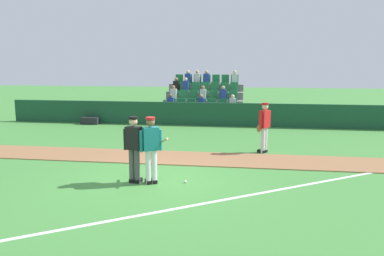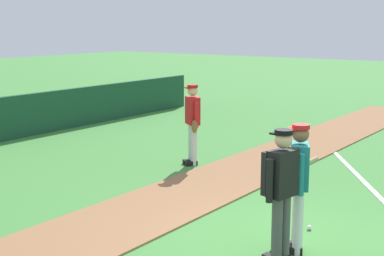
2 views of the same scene
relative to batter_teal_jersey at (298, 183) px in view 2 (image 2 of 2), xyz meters
The scene contains 7 objects.
ground_plane 1.02m from the batter_teal_jersey, 85.33° to the left, with size 80.00×80.00×0.00m, color #42843A.
infield_dirt_path 2.88m from the batter_teal_jersey, 89.47° to the left, with size 28.00×1.80×0.03m, color #936642.
foul_line_chalk 3.18m from the batter_teal_jersey, ahead, with size 12.00×0.10×0.01m, color white.
batter_teal_jersey is the anchor object (origin of this frame).
umpire_home_plate 0.46m from the batter_teal_jersey, behind, with size 0.58×0.36×1.76m.
runner_red_jersey 4.96m from the batter_teal_jersey, 52.36° to the left, with size 0.51×0.56×1.76m.
baseball 1.28m from the batter_teal_jersey, 12.51° to the left, with size 0.07×0.07×0.07m, color white.
Camera 2 is at (-6.64, -3.35, 3.05)m, focal length 52.15 mm.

